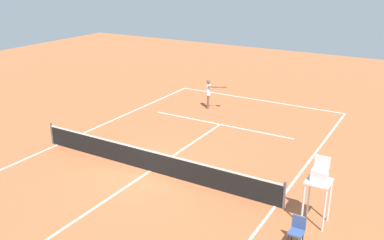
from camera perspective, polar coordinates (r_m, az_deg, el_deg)
name	(u,v)px	position (r m, az deg, el deg)	size (l,w,h in m)	color
ground_plane	(150,171)	(18.17, -5.69, -6.88)	(60.00, 60.00, 0.00)	#B76038
court_lines	(150,171)	(18.17, -5.69, -6.87)	(11.28, 24.10, 0.01)	white
tennis_net	(150,160)	(17.96, -5.74, -5.47)	(11.88, 0.10, 1.07)	#4C4C51
player_serving	(209,91)	(25.72, 2.33, 3.91)	(1.35, 0.58, 1.81)	brown
tennis_ball	(196,113)	(25.02, 0.52, 0.94)	(0.07, 0.07, 0.07)	#CCE033
umpire_chair	(319,180)	(14.53, 16.83, -7.84)	(0.80, 0.80, 2.41)	silver
courtside_chair_near	(297,230)	(13.83, 14.05, -14.24)	(0.44, 0.46, 0.95)	#262626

